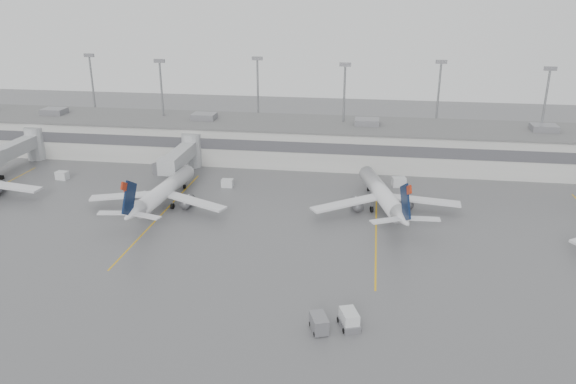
# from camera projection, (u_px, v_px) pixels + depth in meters

# --- Properties ---
(ground) EXTENTS (260.00, 260.00, 0.00)m
(ground) POSITION_uv_depth(u_px,v_px,m) (229.00, 297.00, 67.86)
(ground) COLOR #58585A
(ground) RESTS_ON ground
(terminal) EXTENTS (152.00, 17.00, 9.45)m
(terminal) POSITION_uv_depth(u_px,v_px,m) (295.00, 141.00, 120.22)
(terminal) COLOR #AEAEA9
(terminal) RESTS_ON ground
(light_masts) EXTENTS (142.40, 8.00, 20.60)m
(light_masts) POSITION_uv_depth(u_px,v_px,m) (299.00, 99.00, 122.87)
(light_masts) COLOR gray
(light_masts) RESTS_ON ground
(jet_bridge_left) EXTENTS (4.00, 17.20, 7.00)m
(jet_bridge_left) POSITION_uv_depth(u_px,v_px,m) (24.00, 147.00, 116.78)
(jet_bridge_left) COLOR #949699
(jet_bridge_left) RESTS_ON ground
(jet_bridge_right) EXTENTS (4.00, 17.20, 7.00)m
(jet_bridge_right) POSITION_uv_depth(u_px,v_px,m) (185.00, 154.00, 111.84)
(jet_bridge_right) COLOR #949699
(jet_bridge_right) RESTS_ON ground
(stand_markings) EXTENTS (105.25, 40.00, 0.01)m
(stand_markings) POSITION_uv_depth(u_px,v_px,m) (266.00, 220.00, 90.13)
(stand_markings) COLOR #DAA10C
(stand_markings) RESTS_ON ground
(jet_mid_left) EXTENTS (24.22, 27.22, 8.80)m
(jet_mid_left) POSITION_uv_depth(u_px,v_px,m) (162.00, 192.00, 94.54)
(jet_mid_left) COLOR silver
(jet_mid_left) RESTS_ON ground
(jet_mid_right) EXTENTS (24.35, 27.65, 9.13)m
(jet_mid_right) POSITION_uv_depth(u_px,v_px,m) (383.00, 195.00, 92.97)
(jet_mid_right) COLOR silver
(jet_mid_right) RESTS_ON ground
(baggage_tug) EXTENTS (2.84, 3.52, 1.97)m
(baggage_tug) POSITION_uv_depth(u_px,v_px,m) (349.00, 321.00, 61.62)
(baggage_tug) COLOR silver
(baggage_tug) RESTS_ON ground
(baggage_cart) EXTENTS (2.47, 3.18, 1.80)m
(baggage_cart) POSITION_uv_depth(u_px,v_px,m) (319.00, 323.00, 60.90)
(baggage_cart) COLOR slate
(baggage_cart) RESTS_ON ground
(gse_uld_a) EXTENTS (2.42, 1.76, 1.60)m
(gse_uld_a) POSITION_uv_depth(u_px,v_px,m) (62.00, 175.00, 108.85)
(gse_uld_a) COLOR silver
(gse_uld_a) RESTS_ON ground
(gse_uld_b) EXTENTS (2.14, 1.45, 1.50)m
(gse_uld_b) POSITION_uv_depth(u_px,v_px,m) (227.00, 183.00, 104.77)
(gse_uld_b) COLOR silver
(gse_uld_b) RESTS_ON ground
(gse_uld_c) EXTENTS (2.78, 2.15, 1.76)m
(gse_uld_c) POSITION_uv_depth(u_px,v_px,m) (399.00, 182.00, 104.97)
(gse_uld_c) COLOR silver
(gse_uld_c) RESTS_ON ground
(gse_loader) EXTENTS (3.47, 4.19, 2.25)m
(gse_loader) POSITION_uv_depth(u_px,v_px,m) (163.00, 167.00, 112.55)
(gse_loader) COLOR slate
(gse_loader) RESTS_ON ground
(cone_a) EXTENTS (0.48, 0.48, 0.76)m
(cone_a) POSITION_uv_depth(u_px,v_px,m) (57.00, 178.00, 108.88)
(cone_a) COLOR red
(cone_a) RESTS_ON ground
(cone_b) EXTENTS (0.38, 0.38, 0.61)m
(cone_b) POSITION_uv_depth(u_px,v_px,m) (124.00, 190.00, 102.42)
(cone_b) COLOR red
(cone_b) RESTS_ON ground
(cone_c) EXTENTS (0.44, 0.44, 0.70)m
(cone_c) POSITION_uv_depth(u_px,v_px,m) (392.00, 201.00, 97.17)
(cone_c) COLOR red
(cone_c) RESTS_ON ground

